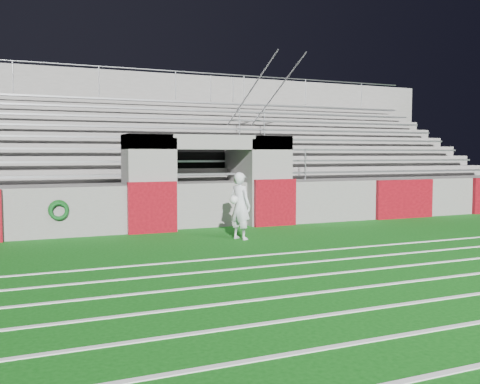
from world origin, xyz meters
name	(u,v)px	position (x,y,z in m)	size (l,w,h in m)	color
ground	(264,246)	(0.00, 0.00, 0.00)	(90.00, 90.00, 0.00)	#0D500F
field_markings	(420,302)	(0.00, -5.00, 0.01)	(28.00, 8.09, 0.01)	white
stadium_structure	(167,170)	(0.00, 7.97, 1.49)	(26.00, 8.48, 5.42)	#63615E
goalkeeper_with_ball	(240,206)	(-0.10, 1.11, 0.82)	(0.60, 0.70, 1.63)	silver
hose_coil	(59,210)	(-4.13, 2.93, 0.70)	(0.50, 0.14, 0.50)	#0D4312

